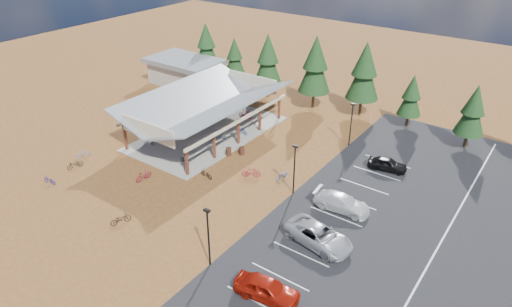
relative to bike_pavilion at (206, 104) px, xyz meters
name	(u,v)px	position (x,y,z in m)	size (l,w,h in m)	color
ground	(238,186)	(10.00, -7.00, -3.82)	(140.00, 140.00, 0.00)	brown
asphalt_lot	(441,242)	(28.50, -4.00, -3.80)	(27.00, 44.00, 0.04)	black
concrete_pad	(208,133)	(0.00, 0.00, -3.77)	(10.60, 18.60, 0.10)	gray
bike_pavilion	(206,104)	(0.00, 0.00, 0.00)	(11.65, 19.40, 4.97)	#532817
outbuilding	(185,71)	(-14.00, 11.00, -1.80)	(11.00, 7.00, 3.90)	#ADA593
lamp_post_0	(208,234)	(15.00, -17.00, -0.85)	(0.50, 0.25, 5.14)	black
lamp_post_1	(294,166)	(15.00, -5.00, -0.85)	(0.50, 0.25, 5.14)	black
lamp_post_2	(351,122)	(15.00, 7.00, -0.85)	(0.50, 0.25, 5.14)	black
trash_bin_0	(229,152)	(5.39, -2.77, -3.37)	(0.60, 0.60, 0.90)	#402116
trash_bin_1	(242,151)	(6.42, -1.76, -3.37)	(0.60, 0.60, 0.90)	#402116
pine_0	(206,44)	(-13.40, 15.41, 1.37)	(3.65, 3.65, 8.51)	#382314
pine_1	(235,56)	(-7.83, 15.32, 0.52)	(3.06, 3.06, 7.12)	#382314
pine_2	(268,59)	(-1.02, 14.03, 1.65)	(3.84, 3.84, 8.95)	#382314
pine_3	(315,65)	(6.23, 14.22, 2.13)	(4.18, 4.18, 9.75)	#382314
pine_4	(364,71)	(12.34, 15.70, 2.06)	(4.13, 4.13, 9.63)	#382314
pine_5	(411,96)	(18.53, 15.79, 0.22)	(2.85, 2.85, 6.64)	#382314
pine_6	(473,110)	(25.76, 14.18, 0.72)	(3.20, 3.20, 7.44)	#382314
bike_0	(150,141)	(-3.49, -6.03, -3.31)	(0.55, 1.58, 0.83)	black
bike_1	(182,125)	(-3.28, -0.95, -3.21)	(0.48, 1.70, 1.02)	gray
bike_2	(208,115)	(-2.61, 3.03, -3.24)	(0.64, 1.85, 0.97)	#19478E
bike_3	(224,112)	(-1.63, 5.06, -3.19)	(0.50, 1.79, 1.07)	maroon
bike_4	(185,160)	(2.89, -6.99, -3.31)	(0.55, 1.57, 0.82)	black
bike_5	(222,136)	(2.54, -0.38, -3.28)	(0.41, 1.46, 0.88)	gray
bike_6	(242,131)	(3.51, 2.07, -3.30)	(0.57, 1.63, 0.86)	#254492
bike_7	(246,114)	(1.12, 5.99, -3.18)	(0.51, 1.82, 1.09)	maroon
bike_8	(75,164)	(-5.80, -14.20, -3.37)	(0.60, 1.72, 0.90)	black
bike_9	(83,154)	(-7.07, -12.31, -3.35)	(0.45, 1.59, 0.95)	gray
bike_10	(49,180)	(-5.21, -17.49, -3.42)	(0.54, 1.54, 0.81)	navy
bike_11	(143,175)	(1.74, -11.64, -3.27)	(0.52, 1.86, 1.12)	maroon
bike_12	(121,219)	(5.45, -17.59, -3.35)	(0.63, 1.81, 0.95)	black
bike_14	(282,176)	(12.80, -3.57, -3.38)	(0.59, 1.70, 0.90)	#255699
bike_15	(251,172)	(10.04, -4.96, -3.26)	(0.53, 1.86, 1.12)	maroon
bike_16	(206,174)	(6.45, -7.65, -3.39)	(0.58, 1.65, 0.87)	black
car_0	(267,289)	(20.36, -17.20, -2.99)	(1.88, 4.67, 1.59)	#951508
car_2	(318,236)	(20.47, -10.10, -2.98)	(2.68, 5.81, 1.61)	#9D9EA4
car_3	(342,203)	(19.88, -4.76, -3.04)	(2.08, 5.11, 1.48)	silver
car_4	(387,164)	(20.56, 4.32, -3.12)	(1.57, 3.91, 1.33)	black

